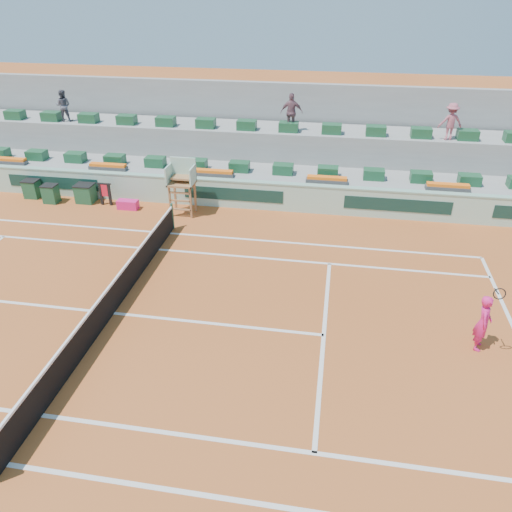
# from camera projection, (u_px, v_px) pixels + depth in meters

# --- Properties ---
(ground) EXTENTS (90.00, 90.00, 0.00)m
(ground) POSITION_uv_depth(u_px,v_px,m) (114.00, 313.00, 15.26)
(ground) COLOR #A14B1F
(ground) RESTS_ON ground
(seating_tier_lower) EXTENTS (36.00, 4.00, 1.20)m
(seating_tier_lower) POSITION_uv_depth(u_px,v_px,m) (203.00, 174.00, 24.14)
(seating_tier_lower) COLOR #959693
(seating_tier_lower) RESTS_ON ground
(seating_tier_upper) EXTENTS (36.00, 2.40, 2.60)m
(seating_tier_upper) POSITION_uv_depth(u_px,v_px,m) (210.00, 150.00, 25.17)
(seating_tier_upper) COLOR #959693
(seating_tier_upper) RESTS_ON ground
(stadium_back_wall) EXTENTS (36.00, 0.40, 4.40)m
(stadium_back_wall) POSITION_uv_depth(u_px,v_px,m) (217.00, 124.00, 26.10)
(stadium_back_wall) COLOR #959693
(stadium_back_wall) RESTS_ON ground
(player_bag) EXTENTS (0.91, 0.40, 0.40)m
(player_bag) POSITION_uv_depth(u_px,v_px,m) (128.00, 205.00, 21.96)
(player_bag) COLOR #E81E74
(player_bag) RESTS_ON ground
(spectator_left) EXTENTS (0.82, 0.68, 1.52)m
(spectator_left) POSITION_uv_depth(u_px,v_px,m) (63.00, 106.00, 24.73)
(spectator_left) COLOR #4B4C58
(spectator_left) RESTS_ON seating_tier_upper
(spectator_mid) EXTENTS (1.06, 0.54, 1.74)m
(spectator_mid) POSITION_uv_depth(u_px,v_px,m) (292.00, 112.00, 23.08)
(spectator_mid) COLOR #79505D
(spectator_mid) RESTS_ON seating_tier_upper
(spectator_right) EXTENTS (1.13, 0.77, 1.61)m
(spectator_right) POSITION_uv_depth(u_px,v_px,m) (451.00, 122.00, 21.89)
(spectator_right) COLOR #A75361
(spectator_right) RESTS_ON seating_tier_upper
(court_lines) EXTENTS (23.89, 11.09, 0.01)m
(court_lines) POSITION_uv_depth(u_px,v_px,m) (114.00, 313.00, 15.25)
(court_lines) COLOR silver
(court_lines) RESTS_ON ground
(tennis_net) EXTENTS (0.10, 11.97, 1.10)m
(tennis_net) POSITION_uv_depth(u_px,v_px,m) (111.00, 299.00, 15.00)
(tennis_net) COLOR black
(tennis_net) RESTS_ON ground
(advertising_hoarding) EXTENTS (36.00, 0.34, 1.26)m
(advertising_hoarding) POSITION_uv_depth(u_px,v_px,m) (191.00, 191.00, 22.23)
(advertising_hoarding) COLOR #A1CAB5
(advertising_hoarding) RESTS_ON ground
(umpire_chair) EXTENTS (1.10, 0.90, 2.40)m
(umpire_chair) POSITION_uv_depth(u_px,v_px,m) (182.00, 179.00, 20.93)
(umpire_chair) COLOR #915F37
(umpire_chair) RESTS_ON ground
(seat_row_lower) EXTENTS (32.90, 0.60, 0.44)m
(seat_row_lower) POSITION_uv_depth(u_px,v_px,m) (197.00, 164.00, 22.96)
(seat_row_lower) COLOR #194D2C
(seat_row_lower) RESTS_ON seating_tier_lower
(seat_row_upper) EXTENTS (32.90, 0.60, 0.44)m
(seat_row_upper) POSITION_uv_depth(u_px,v_px,m) (206.00, 123.00, 23.90)
(seat_row_upper) COLOR #194D2C
(seat_row_upper) RESTS_ON seating_tier_upper
(flower_planters) EXTENTS (26.80, 0.36, 0.28)m
(flower_planters) POSITION_uv_depth(u_px,v_px,m) (160.00, 170.00, 22.54)
(flower_planters) COLOR #464646
(flower_planters) RESTS_ON seating_tier_lower
(drink_cooler_a) EXTENTS (0.82, 0.71, 0.84)m
(drink_cooler_a) POSITION_uv_depth(u_px,v_px,m) (85.00, 193.00, 22.52)
(drink_cooler_a) COLOR #184A2D
(drink_cooler_a) RESTS_ON ground
(drink_cooler_b) EXTENTS (0.65, 0.57, 0.84)m
(drink_cooler_b) POSITION_uv_depth(u_px,v_px,m) (51.00, 194.00, 22.47)
(drink_cooler_b) COLOR #184A2D
(drink_cooler_b) RESTS_ON ground
(drink_cooler_c) EXTENTS (0.70, 0.60, 0.84)m
(drink_cooler_c) POSITION_uv_depth(u_px,v_px,m) (32.00, 189.00, 22.99)
(drink_cooler_c) COLOR #184A2D
(drink_cooler_c) RESTS_ON ground
(towel_rack) EXTENTS (0.63, 0.11, 1.03)m
(towel_rack) POSITION_uv_depth(u_px,v_px,m) (105.00, 192.00, 22.14)
(towel_rack) COLOR black
(towel_rack) RESTS_ON ground
(tennis_player) EXTENTS (0.52, 0.90, 2.28)m
(tennis_player) POSITION_uv_depth(u_px,v_px,m) (483.00, 322.00, 13.47)
(tennis_player) COLOR #E81E74
(tennis_player) RESTS_ON ground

